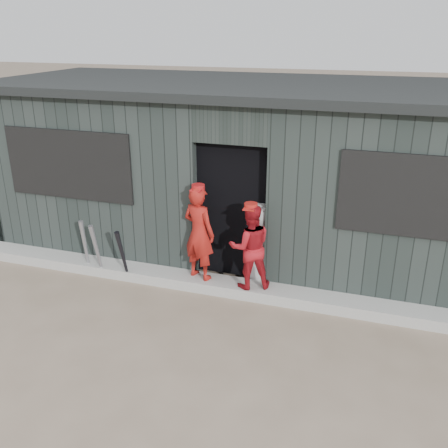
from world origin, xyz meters
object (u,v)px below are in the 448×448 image
(player_grey_back, at_px, (261,245))
(dugout, at_px, (257,169))
(bat_mid, at_px, (97,251))
(player_red_left, at_px, (199,233))
(player_red_right, at_px, (250,247))
(bat_left, at_px, (85,247))
(bat_right, at_px, (123,256))

(player_grey_back, xyz_separation_m, dugout, (-0.41, 1.34, 0.69))
(bat_mid, bearing_deg, dugout, 45.10)
(player_red_left, bearing_deg, player_red_right, -164.60)
(bat_left, relative_size, player_red_left, 0.64)
(bat_mid, xyz_separation_m, bat_right, (0.43, -0.04, -0.00))
(player_red_left, xyz_separation_m, player_grey_back, (0.78, 0.32, -0.21))
(player_red_right, bearing_deg, player_red_left, -28.13)
(player_red_right, distance_m, dugout, 1.83)
(bat_right, distance_m, dugout, 2.52)
(player_grey_back, bearing_deg, player_red_left, 35.54)
(bat_left, bearing_deg, player_red_right, 1.98)
(bat_left, relative_size, bat_right, 1.01)
(bat_mid, height_order, player_red_left, player_red_left)
(bat_mid, xyz_separation_m, player_red_left, (1.48, 0.20, 0.39))
(bat_left, xyz_separation_m, dugout, (2.08, 1.79, 0.86))
(bat_left, distance_m, bat_mid, 0.24)
(player_red_left, relative_size, dugout, 0.16)
(bat_right, relative_size, player_grey_back, 0.70)
(bat_right, bearing_deg, bat_left, 170.79)
(bat_left, xyz_separation_m, player_grey_back, (2.49, 0.45, 0.17))
(bat_mid, relative_size, player_grey_back, 0.70)
(bat_mid, xyz_separation_m, player_red_right, (2.21, 0.15, 0.31))
(bat_mid, height_order, player_red_right, player_red_right)
(bat_left, relative_size, player_red_right, 0.73)
(bat_mid, height_order, player_grey_back, player_grey_back)
(bat_mid, bearing_deg, player_grey_back, 12.93)
(player_red_right, xyz_separation_m, player_grey_back, (0.05, 0.37, -0.13))
(bat_mid, relative_size, bat_right, 0.99)
(player_red_left, distance_m, player_grey_back, 0.87)
(bat_right, xyz_separation_m, dugout, (1.42, 1.90, 0.87))
(player_red_left, xyz_separation_m, player_red_right, (0.72, -0.05, -0.08))
(player_grey_back, bearing_deg, bat_right, 30.12)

